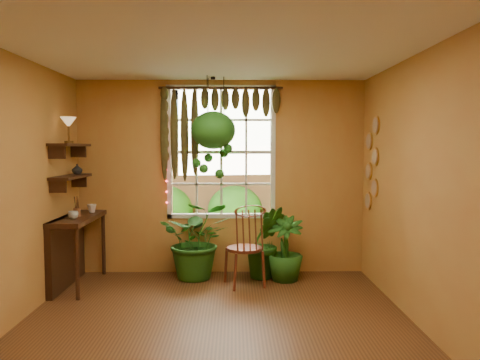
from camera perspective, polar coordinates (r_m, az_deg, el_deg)
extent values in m
plane|color=brown|center=(4.65, -3.04, -18.40)|extent=(4.50, 4.50, 0.00)
plane|color=white|center=(4.40, -3.18, 16.17)|extent=(4.50, 4.50, 0.00)
plane|color=#B8883F|center=(6.56, -2.30, 0.34)|extent=(4.00, 0.00, 4.00)
plane|color=#B8883F|center=(4.69, 22.15, -1.47)|extent=(0.00, 4.50, 4.50)
cube|color=silver|center=(6.58, -2.30, 3.40)|extent=(1.52, 0.10, 1.86)
cube|color=white|center=(6.61, -2.29, 3.41)|extent=(1.38, 0.01, 1.78)
cylinder|color=#361B0E|center=(6.52, -2.35, 11.15)|extent=(1.70, 0.04, 0.04)
cube|color=#361B0E|center=(6.28, -19.14, -4.45)|extent=(0.40, 1.20, 0.06)
cube|color=#361B0E|center=(6.41, -20.42, -8.13)|extent=(0.08, 1.18, 0.90)
cylinder|color=#361B0E|center=(5.81, -19.25, -9.58)|extent=(0.05, 0.05, 0.86)
cylinder|color=#361B0E|center=(6.83, -16.30, -7.46)|extent=(0.05, 0.05, 0.86)
cube|color=#361B0E|center=(6.25, -19.91, 0.37)|extent=(0.25, 0.90, 0.04)
cube|color=#361B0E|center=(6.24, -20.00, 4.04)|extent=(0.25, 0.90, 0.04)
cube|color=#265C1A|center=(11.69, -1.61, -4.75)|extent=(14.00, 10.00, 0.04)
cube|color=#906444|center=(9.79, -1.78, -1.05)|extent=(12.00, 0.10, 1.80)
plane|color=#92BFF5|center=(13.35, -1.51, 3.12)|extent=(12.00, 0.00, 12.00)
cylinder|color=maroon|center=(6.05, 0.54, -8.37)|extent=(0.57, 0.57, 0.04)
torus|color=maroon|center=(5.78, 1.20, -3.78)|extent=(0.42, 0.17, 0.43)
imported|color=#215316|center=(6.37, -5.23, -7.26)|extent=(0.96, 0.84, 1.05)
imported|color=#215316|center=(6.38, 3.10, -7.57)|extent=(0.59, 0.50, 0.98)
imported|color=#215316|center=(6.29, 5.49, -8.33)|extent=(0.56, 0.56, 0.85)
ellipsoid|color=black|center=(6.25, -3.28, 5.27)|extent=(0.35, 0.35, 0.21)
ellipsoid|color=#215316|center=(6.26, -3.29, 6.07)|extent=(0.59, 0.59, 0.50)
imported|color=silver|center=(6.05, -19.67, -4.05)|extent=(0.15, 0.15, 0.09)
imported|color=beige|center=(6.55, -17.61, -3.32)|extent=(0.13, 0.13, 0.11)
cylinder|color=brown|center=(6.24, -19.25, -3.73)|extent=(0.09, 0.09, 0.11)
imported|color=#B2AD99|center=(6.46, -19.24, 1.26)|extent=(0.17, 0.17, 0.14)
cylinder|color=brown|center=(6.16, -20.13, 4.35)|extent=(0.11, 0.11, 0.03)
cylinder|color=brown|center=(6.16, -20.16, 5.31)|extent=(0.03, 0.03, 0.20)
cone|color=slate|center=(6.17, -20.19, 6.62)|extent=(0.20, 0.20, 0.13)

